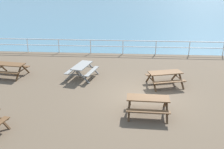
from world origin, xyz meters
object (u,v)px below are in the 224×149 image
object	(u,v)px
picnic_table_near_left	(82,68)
picnic_table_near_right	(148,101)
picnic_table_mid_centre	(10,67)
picnic_table_far_right	(165,75)

from	to	relation	value
picnic_table_near_left	picnic_table_near_right	bearing A→B (deg)	-126.50
picnic_table_mid_centre	picnic_table_far_right	world-z (taller)	same
picnic_table_near_right	picnic_table_far_right	world-z (taller)	same
picnic_table_near_left	picnic_table_far_right	size ratio (longest dim) A/B	0.97
picnic_table_near_right	picnic_table_mid_centre	bearing A→B (deg)	154.78
picnic_table_near_left	picnic_table_mid_centre	bearing A→B (deg)	103.47
picnic_table_near_right	picnic_table_far_right	distance (m)	3.45
picnic_table_near_right	picnic_table_near_left	bearing A→B (deg)	132.87
picnic_table_near_left	picnic_table_mid_centre	size ratio (longest dim) A/B	1.05
picnic_table_near_right	picnic_table_mid_centre	distance (m)	8.95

